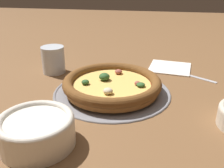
{
  "coord_description": "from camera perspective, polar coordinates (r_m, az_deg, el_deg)",
  "views": [
    {
      "loc": [
        -0.65,
        -0.1,
        0.32
      ],
      "look_at": [
        0.0,
        0.0,
        0.03
      ],
      "focal_mm": 42.0,
      "sensor_mm": 36.0,
      "label": 1
    }
  ],
  "objects": [
    {
      "name": "fork",
      "position": [
        0.88,
        16.17,
        1.95
      ],
      "size": [
        0.11,
        0.15,
        0.0
      ],
      "rotation": [
        0.0,
        0.0,
        7.28
      ],
      "color": "#B7B7BC",
      "rests_on": "ground_plane"
    },
    {
      "name": "bowl_near",
      "position": [
        0.53,
        -16.14,
        -9.53
      ],
      "size": [
        0.15,
        0.15,
        0.06
      ],
      "color": "silver",
      "rests_on": "ground_plane"
    },
    {
      "name": "ground_plane",
      "position": [
        0.73,
        0.0,
        -1.9
      ],
      "size": [
        3.0,
        3.0,
        0.0
      ],
      "primitive_type": "plane",
      "color": "brown"
    },
    {
      "name": "pizza",
      "position": [
        0.72,
        -0.0,
        -0.03
      ],
      "size": [
        0.27,
        0.27,
        0.04
      ],
      "color": "#A86B33",
      "rests_on": "pizza_tray"
    },
    {
      "name": "drinking_cup",
      "position": [
        0.88,
        -12.65,
        5.19
      ],
      "size": [
        0.07,
        0.07,
        0.09
      ],
      "color": "silver",
      "rests_on": "ground_plane"
    },
    {
      "name": "pizza_tray",
      "position": [
        0.73,
        0.0,
        -1.71
      ],
      "size": [
        0.32,
        0.32,
        0.01
      ],
      "color": "gray",
      "rests_on": "ground_plane"
    },
    {
      "name": "napkin",
      "position": [
        0.93,
        12.49,
        3.61
      ],
      "size": [
        0.15,
        0.15,
        0.01
      ],
      "rotation": [
        0.0,
        0.0,
        -0.15
      ],
      "color": "white",
      "rests_on": "ground_plane"
    }
  ]
}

